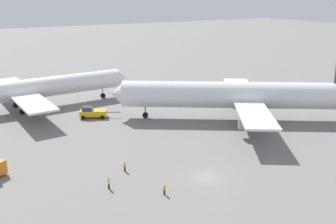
{
  "coord_description": "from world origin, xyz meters",
  "views": [
    {
      "loc": [
        -32.09,
        -44.19,
        27.67
      ],
      "look_at": [
        5.7,
        22.05,
        4.0
      ],
      "focal_mm": 40.95,
      "sensor_mm": 36.0,
      "label": 1
    }
  ],
  "objects_px": {
    "airliner_being_pushed": "(237,95)",
    "ground_crew_ramp_agent_by_cones": "(125,166)",
    "airliner_at_gate_left": "(29,90)",
    "ground_crew_marshaller_foreground": "(109,183)",
    "pushback_tug": "(92,112)",
    "ground_crew_wing_walker_right": "(164,189)"
  },
  "relations": [
    {
      "from": "airliner_being_pushed",
      "to": "ground_crew_ramp_agent_by_cones",
      "type": "relative_size",
      "value": 29.58
    },
    {
      "from": "airliner_at_gate_left",
      "to": "ground_crew_marshaller_foreground",
      "type": "height_order",
      "value": "airliner_at_gate_left"
    },
    {
      "from": "airliner_being_pushed",
      "to": "pushback_tug",
      "type": "xyz_separation_m",
      "value": [
        -28.2,
        17.35,
        -4.36
      ]
    },
    {
      "from": "airliner_at_gate_left",
      "to": "ground_crew_wing_walker_right",
      "type": "height_order",
      "value": "airliner_at_gate_left"
    },
    {
      "from": "airliner_being_pushed",
      "to": "ground_crew_marshaller_foreground",
      "type": "bearing_deg",
      "value": -156.07
    },
    {
      "from": "ground_crew_ramp_agent_by_cones",
      "to": "ground_crew_marshaller_foreground",
      "type": "relative_size",
      "value": 0.99
    },
    {
      "from": "ground_crew_wing_walker_right",
      "to": "airliner_being_pushed",
      "type": "bearing_deg",
      "value": 35.43
    },
    {
      "from": "airliner_being_pushed",
      "to": "pushback_tug",
      "type": "height_order",
      "value": "airliner_being_pushed"
    },
    {
      "from": "pushback_tug",
      "to": "ground_crew_ramp_agent_by_cones",
      "type": "xyz_separation_m",
      "value": [
        -4.83,
        -29.73,
        -0.37
      ]
    },
    {
      "from": "pushback_tug",
      "to": "ground_crew_wing_walker_right",
      "type": "bearing_deg",
      "value": -94.24
    },
    {
      "from": "airliner_at_gate_left",
      "to": "airliner_being_pushed",
      "type": "bearing_deg",
      "value": -38.83
    },
    {
      "from": "pushback_tug",
      "to": "ground_crew_marshaller_foreground",
      "type": "bearing_deg",
      "value": -105.19
    },
    {
      "from": "airliner_being_pushed",
      "to": "ground_crew_wing_walker_right",
      "type": "xyz_separation_m",
      "value": [
        -31.13,
        -22.15,
        -4.78
      ]
    },
    {
      "from": "airliner_at_gate_left",
      "to": "ground_crew_marshaller_foreground",
      "type": "bearing_deg",
      "value": -87.74
    },
    {
      "from": "ground_crew_wing_walker_right",
      "to": "pushback_tug",
      "type": "bearing_deg",
      "value": 85.76
    },
    {
      "from": "ground_crew_marshaller_foreground",
      "to": "pushback_tug",
      "type": "bearing_deg",
      "value": 74.81
    },
    {
      "from": "pushback_tug",
      "to": "ground_crew_wing_walker_right",
      "type": "xyz_separation_m",
      "value": [
        -2.93,
        -39.5,
        -0.42
      ]
    },
    {
      "from": "ground_crew_wing_walker_right",
      "to": "ground_crew_marshaller_foreground",
      "type": "relative_size",
      "value": 0.94
    },
    {
      "from": "airliner_at_gate_left",
      "to": "airliner_being_pushed",
      "type": "distance_m",
      "value": 50.48
    },
    {
      "from": "pushback_tug",
      "to": "ground_crew_marshaller_foreground",
      "type": "height_order",
      "value": "pushback_tug"
    },
    {
      "from": "airliner_at_gate_left",
      "to": "ground_crew_ramp_agent_by_cones",
      "type": "bearing_deg",
      "value": -81.87
    },
    {
      "from": "ground_crew_marshaller_foreground",
      "to": "airliner_being_pushed",
      "type": "bearing_deg",
      "value": 23.93
    }
  ]
}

